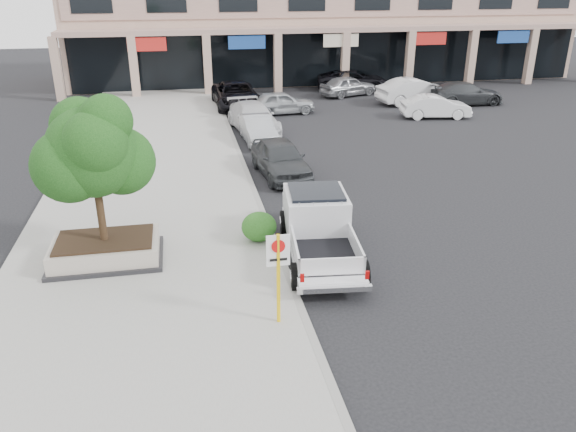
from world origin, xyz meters
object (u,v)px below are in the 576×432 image
object	(u,v)px
pickup_truck	(320,230)
lot_car_a	(281,103)
lot_car_d	(354,80)
lot_car_f	(415,91)
planter	(106,250)
curb_car_d	(236,95)
no_parking_sign	(278,267)
planter_tree	(98,150)
curb_car_c	(253,117)
curb_car_b	(258,129)
lot_car_c	(465,93)
lot_car_b	(436,107)
curb_car_a	(280,158)
lot_car_e	(348,86)

from	to	relation	value
pickup_truck	lot_car_a	distance (m)	19.30
lot_car_d	lot_car_f	xyz separation A→B (m)	(2.56, -5.38, 0.08)
planter	curb_car_d	bearing A→B (deg)	73.62
no_parking_sign	lot_car_d	distance (m)	31.16
no_parking_sign	lot_car_f	bearing A→B (deg)	60.55
planter_tree	curb_car_c	distance (m)	15.99
pickup_truck	lot_car_a	bearing A→B (deg)	89.00
planter	curb_car_b	distance (m)	13.83
curb_car_d	lot_car_d	world-z (taller)	curb_car_d
curb_car_d	lot_car_c	world-z (taller)	curb_car_d
lot_car_a	lot_car_b	bearing A→B (deg)	-113.40
lot_car_a	lot_car_c	distance (m)	12.40
pickup_truck	curb_car_d	distance (m)	21.27
pickup_truck	curb_car_a	distance (m)	7.65
curb_car_d	lot_car_c	distance (m)	15.03
curb_car_a	curb_car_b	distance (m)	5.43
curb_car_b	lot_car_a	bearing A→B (deg)	66.34
curb_car_d	lot_car_d	size ratio (longest dim) A/B	1.10
curb_car_c	lot_car_a	world-z (taller)	curb_car_c
planter_tree	curb_car_d	bearing A→B (deg)	73.85
pickup_truck	lot_car_c	bearing A→B (deg)	58.96
no_parking_sign	lot_car_d	xyz separation A→B (m)	(10.88, 29.19, -0.88)
curb_car_d	curb_car_b	bearing A→B (deg)	-90.30
no_parking_sign	lot_car_a	world-z (taller)	no_parking_sign
curb_car_d	lot_car_e	distance (m)	8.58
curb_car_a	lot_car_b	size ratio (longest dim) A/B	1.10
curb_car_b	planter_tree	bearing A→B (deg)	-119.28
curb_car_c	lot_car_e	distance (m)	11.57
planter_tree	no_parking_sign	world-z (taller)	planter_tree
no_parking_sign	lot_car_f	xyz separation A→B (m)	(13.45, 23.81, -0.80)
lot_car_b	planter	bearing A→B (deg)	139.91
planter	lot_car_e	xyz separation A→B (m)	(14.22, 23.10, 0.23)
curb_car_c	lot_car_d	size ratio (longest dim) A/B	0.94
lot_car_f	planter_tree	bearing A→B (deg)	130.93
curb_car_d	lot_car_b	distance (m)	12.40
curb_car_d	lot_car_c	bearing A→B (deg)	-8.33
planter	planter_tree	distance (m)	2.95
curb_car_d	lot_car_d	distance (m)	10.27
pickup_truck	curb_car_a	bearing A→B (deg)	94.49
curb_car_a	lot_car_e	distance (m)	17.97
lot_car_a	lot_car_f	bearing A→B (deg)	-87.86
planter_tree	curb_car_b	size ratio (longest dim) A/B	0.98
curb_car_d	lot_car_c	xyz separation A→B (m)	(14.93, -1.73, -0.09)
planter_tree	curb_car_a	world-z (taller)	planter_tree
lot_car_d	lot_car_e	world-z (taller)	lot_car_d
pickup_truck	lot_car_b	size ratio (longest dim) A/B	1.38
lot_car_e	planter	bearing A→B (deg)	128.03
planter_tree	lot_car_f	distance (m)	26.48
no_parking_sign	curb_car_c	distance (m)	18.88
curb_car_c	lot_car_c	bearing A→B (deg)	8.56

